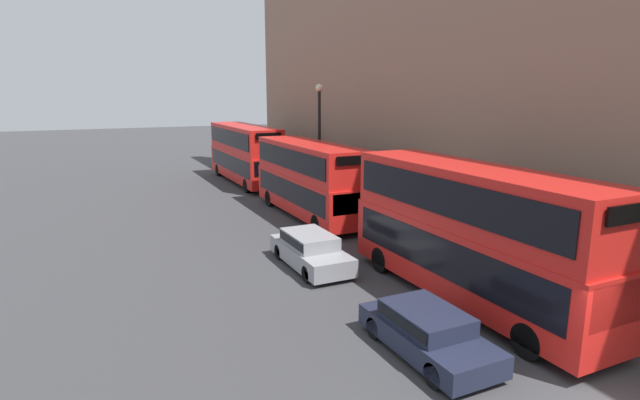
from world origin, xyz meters
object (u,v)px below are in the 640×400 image
(bus_third_in_queue, at_px, (245,151))
(pedestrian, at_px, (299,179))
(car_dark_sedan, at_px, (427,330))
(bus_second_in_queue, at_px, (309,176))
(bus_leading, at_px, (471,229))
(car_hatchback, at_px, (310,249))

(bus_third_in_queue, height_order, pedestrian, bus_third_in_queue)
(car_dark_sedan, bearing_deg, bus_second_in_queue, 77.41)
(bus_leading, xyz_separation_m, car_hatchback, (-3.40, 5.36, -1.78))
(bus_leading, relative_size, bus_third_in_queue, 0.93)
(bus_second_in_queue, height_order, pedestrian, bus_second_in_queue)
(bus_leading, xyz_separation_m, car_dark_sedan, (-3.40, -2.24, -1.85))
(bus_leading, height_order, pedestrian, bus_leading)
(bus_third_in_queue, relative_size, pedestrian, 6.60)
(car_dark_sedan, relative_size, pedestrian, 2.50)
(pedestrian, bearing_deg, bus_third_in_queue, 120.38)
(bus_second_in_queue, height_order, car_hatchback, bus_second_in_queue)
(car_hatchback, xyz_separation_m, pedestrian, (6.03, 15.32, 0.04))
(bus_second_in_queue, distance_m, car_hatchback, 8.49)
(bus_leading, relative_size, car_hatchback, 2.29)
(bus_second_in_queue, xyz_separation_m, car_dark_sedan, (-3.40, -15.22, -1.64))
(bus_second_in_queue, bearing_deg, bus_third_in_queue, 90.00)
(bus_leading, relative_size, bus_second_in_queue, 1.03)
(bus_second_in_queue, xyz_separation_m, pedestrian, (2.63, 7.70, -1.53))
(bus_leading, bearing_deg, bus_third_in_queue, 90.00)
(car_dark_sedan, distance_m, car_hatchback, 7.60)
(pedestrian, bearing_deg, bus_leading, -97.24)
(bus_third_in_queue, bearing_deg, bus_second_in_queue, -90.00)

